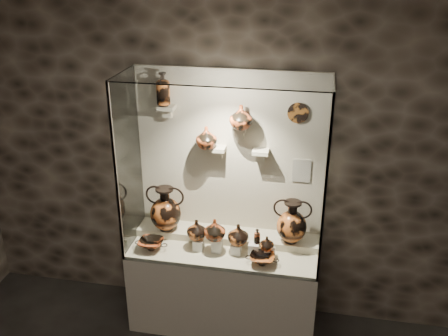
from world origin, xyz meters
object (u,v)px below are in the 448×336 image
Objects in this scene: amphora_right at (292,222)px; jug_a at (197,229)px; kylix_left at (151,244)px; jug_e at (267,243)px; amphora_left at (165,209)px; lekythos_tall at (163,88)px; ovoid_vase_a at (206,137)px; jug_b at (215,230)px; kylix_right at (262,259)px; lekythos_small at (257,235)px; ovoid_vase_b at (241,117)px; jug_c at (238,234)px.

jug_a is at bearing 177.97° from amphora_right.
jug_a is 0.43m from kylix_left.
amphora_left is at bearing -176.50° from jug_e.
jug_e is at bearing -16.99° from amphora_left.
lekythos_tall is 0.56m from ovoid_vase_a.
jug_e is at bearing -17.13° from lekythos_tall.
kylix_right is at bearing -3.40° from jug_b.
kylix_left is 1.05× the size of kylix_right.
amphora_left is 3.31× the size of jug_e.
amphora_right is at bearing -5.14° from lekythos_tall.
lekythos_small is (0.54, 0.00, 0.00)m from jug_a.
lekythos_small is 0.21m from kylix_right.
ovoid_vase_b reaches higher than jug_e.
ovoid_vase_b is at bearing 8.71° from jug_a.
jug_a is 0.64m from kylix_right.
kylix_left is at bearing -161.99° from jug_e.
kylix_right is at bearing 22.42° from kylix_left.
jug_e is 1.04m from kylix_left.
jug_c is 1.27× the size of lekythos_small.
jug_b is 1.31× the size of lekythos_small.
ovoid_vase_a is (-0.78, 0.07, 0.71)m from amphora_right.
ovoid_vase_b is at bearing -1.96° from ovoid_vase_a.
lekythos_tall is (0.07, 0.36, 1.34)m from kylix_left.
jug_b is at bearing 171.16° from jug_c.
kylix_right is 1.41× the size of ovoid_vase_a.
ovoid_vase_b reaches higher than kylix_left.
ovoid_vase_a reaches higher than jug_e.
amphora_right reaches higher than jug_a.
kylix_left is at bearing 169.59° from jug_a.
kylix_left is (-0.57, -0.07, -0.17)m from jug_b.
lekythos_tall is at bearing 162.40° from kylix_right.
amphora_right is 1.25× the size of lekythos_tall.
kylix_right is 1.34× the size of ovoid_vase_b.
kylix_right is at bearing -34.43° from ovoid_vase_a.
lekythos_tall is (-0.50, 0.29, 1.17)m from jug_b.
jug_a reaches higher than lekythos_small.
jug_c is 0.89m from ovoid_vase_a.
amphora_left reaches higher than kylix_left.
lekythos_small is 1.04m from ovoid_vase_b.
amphora_left reaches higher than lekythos_small.
ovoid_vase_b is at bearing 65.89° from jug_b.
ovoid_vase_a is (-0.58, 0.26, 0.84)m from jug_e.
jug_a is at bearing -30.96° from amphora_left.
amphora_right reaches higher than kylix_left.
jug_b is at bearing -34.14° from jug_a.
amphora_right is at bearing 36.75° from kylix_left.
jug_b is 0.61× the size of lekythos_tall.
jug_c is (-0.45, -0.16, -0.09)m from amphora_right.
lekythos_small is (-0.29, -0.16, -0.08)m from amphora_right.
amphora_left is at bearing 131.07° from jug_a.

